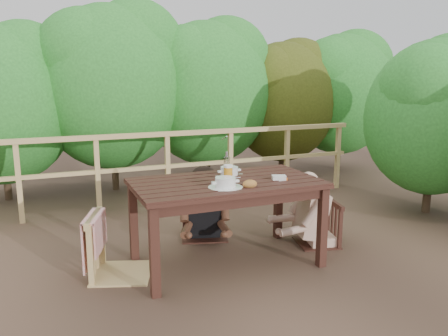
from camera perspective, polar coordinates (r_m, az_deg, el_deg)
name	(u,v)px	position (r m, az deg, el deg)	size (l,w,h in m)	color
ground	(226,262)	(4.38, 0.25, -11.73)	(60.00, 60.00, 0.00)	brown
table	(226,223)	(4.24, 0.26, -6.90)	(1.68, 0.95, 0.78)	black
chair_left	(120,218)	(4.06, -12.93, -6.13)	(0.52, 0.52, 1.04)	tan
chair_far	(204,193)	(4.90, -2.55, -3.18)	(0.48, 0.48, 0.97)	black
chair_right	(318,205)	(4.80, 11.70, -4.51)	(0.42, 0.42, 0.85)	black
woman	(203,181)	(4.88, -2.65, -1.64)	(0.50, 0.61, 1.23)	black
diner_right	(321,185)	(4.76, 12.11, -2.04)	(0.51, 0.63, 1.27)	#D7AA92
railing	(168,170)	(6.04, -7.07, -0.21)	(5.60, 0.10, 1.01)	tan
hedge_row	(170,64)	(7.18, -6.82, 12.88)	(6.60, 1.60, 3.80)	#277026
soup_near	(225,183)	(3.89, 0.17, -1.90)	(0.30, 0.30, 0.10)	silver
soup_far	(229,172)	(4.35, 0.66, -0.46)	(0.28, 0.28, 0.09)	white
bread_roll	(250,184)	(3.91, 3.26, -2.03)	(0.13, 0.10, 0.08)	#AB732B
beer_glass	(228,174)	(4.11, 0.53, -0.71)	(0.08, 0.08, 0.16)	gold
bottle	(227,165)	(4.28, 0.36, 0.42)	(0.06, 0.06, 0.25)	white
butter_tub	(279,178)	(4.19, 6.90, -1.30)	(0.13, 0.09, 0.05)	white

